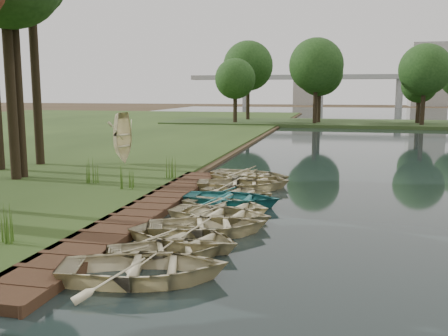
% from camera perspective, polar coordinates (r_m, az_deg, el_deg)
% --- Properties ---
extents(ground, '(300.00, 300.00, 0.00)m').
position_cam_1_polar(ground, '(17.16, -4.24, -5.89)').
color(ground, '#3D2F1D').
extents(boardwalk, '(1.60, 16.00, 0.30)m').
position_cam_1_polar(boardwalk, '(17.65, -9.24, -5.07)').
color(boardwalk, '#3A2416').
rests_on(boardwalk, ground).
extents(peninsula, '(50.00, 14.00, 0.45)m').
position_cam_1_polar(peninsula, '(66.06, 15.57, 4.90)').
color(peninsula, '#2E431E').
rests_on(peninsula, ground).
extents(far_trees, '(45.60, 5.60, 8.80)m').
position_cam_1_polar(far_trees, '(65.89, 12.85, 10.39)').
color(far_trees, black).
rests_on(far_trees, peninsula).
extents(bridge, '(95.90, 4.00, 8.60)m').
position_cam_1_polar(bridge, '(136.09, 16.20, 9.60)').
color(bridge, '#A5A5A0').
rests_on(bridge, ground).
extents(building_a, '(10.00, 8.00, 18.00)m').
position_cam_1_polar(building_a, '(157.93, 22.34, 9.84)').
color(building_a, '#A5A5A0').
rests_on(building_a, ground).
extents(building_b, '(8.00, 8.00, 12.00)m').
position_cam_1_polar(building_b, '(161.17, 9.46, 9.27)').
color(building_b, '#A5A5A0').
rests_on(building_b, ground).
extents(rowboat_0, '(4.43, 3.66, 0.80)m').
position_cam_1_polar(rowboat_0, '(11.68, -9.08, -10.79)').
color(rowboat_0, beige).
rests_on(rowboat_0, water).
extents(rowboat_1, '(3.79, 3.33, 0.65)m').
position_cam_1_polar(rowboat_1, '(13.07, -6.38, -8.93)').
color(rowboat_1, beige).
rests_on(rowboat_1, water).
extents(rowboat_2, '(4.08, 3.49, 0.71)m').
position_cam_1_polar(rowboat_2, '(14.03, -4.53, -7.53)').
color(rowboat_2, beige).
rests_on(rowboat_2, water).
extents(rowboat_3, '(4.23, 3.59, 0.74)m').
position_cam_1_polar(rowboat_3, '(15.09, -1.84, -6.27)').
color(rowboat_3, beige).
rests_on(rowboat_3, water).
extents(rowboat_4, '(3.84, 3.02, 0.72)m').
position_cam_1_polar(rowboat_4, '(16.48, -0.37, -5.01)').
color(rowboat_4, beige).
rests_on(rowboat_4, water).
extents(rowboat_5, '(3.83, 3.21, 0.68)m').
position_cam_1_polar(rowboat_5, '(17.82, 0.27, -4.02)').
color(rowboat_5, beige).
rests_on(rowboat_5, water).
extents(rowboat_6, '(3.67, 2.66, 0.75)m').
position_cam_1_polar(rowboat_6, '(18.79, 0.92, -3.25)').
color(rowboat_6, teal).
rests_on(rowboat_6, water).
extents(rowboat_7, '(3.44, 2.81, 0.63)m').
position_cam_1_polar(rowboat_7, '(20.25, 1.54, -2.55)').
color(rowboat_7, beige).
rests_on(rowboat_7, water).
extents(rowboat_8, '(4.13, 3.27, 0.77)m').
position_cam_1_polar(rowboat_8, '(21.68, 1.86, -1.59)').
color(rowboat_8, beige).
rests_on(rowboat_8, water).
extents(rowboat_9, '(4.54, 3.87, 0.80)m').
position_cam_1_polar(rowboat_9, '(22.91, 3.10, -1.01)').
color(rowboat_9, beige).
rests_on(rowboat_9, water).
extents(rowboat_10, '(4.50, 3.70, 0.81)m').
position_cam_1_polar(rowboat_10, '(23.80, 3.03, -0.62)').
color(rowboat_10, beige).
rests_on(rowboat_10, water).
extents(stored_rowboat, '(3.32, 2.74, 0.60)m').
position_cam_1_polar(stored_rowboat, '(28.50, -11.39, 1.07)').
color(stored_rowboat, beige).
rests_on(stored_rowboat, bank).
extents(reeds_0, '(0.60, 0.60, 1.01)m').
position_cam_1_polar(reeds_0, '(14.73, -23.50, -5.85)').
color(reeds_0, '#3F661E').
rests_on(reeds_0, bank).
extents(reeds_1, '(0.60, 0.60, 1.01)m').
position_cam_1_polar(reeds_1, '(21.24, -10.91, -0.96)').
color(reeds_1, '#3F661E').
rests_on(reeds_1, bank).
extents(reeds_2, '(0.60, 0.60, 1.05)m').
position_cam_1_polar(reeds_2, '(22.88, -14.76, -0.35)').
color(reeds_2, '#3F661E').
rests_on(reeds_2, bank).
extents(reeds_3, '(0.60, 0.60, 1.00)m').
position_cam_1_polar(reeds_3, '(23.52, -5.93, 0.08)').
color(reeds_3, '#3F661E').
rests_on(reeds_3, bank).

